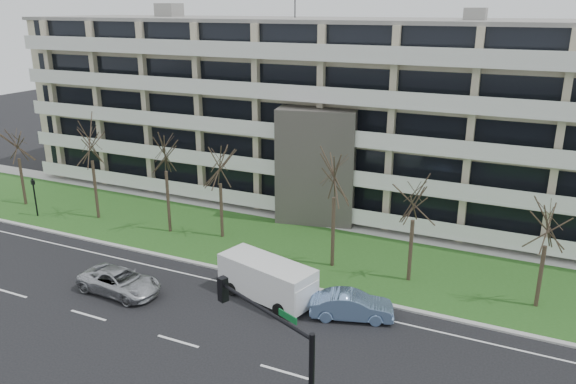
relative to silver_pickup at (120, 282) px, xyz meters
The scene contains 18 objects.
ground 6.79m from the silver_pickup, 24.65° to the right, with size 160.00×160.00×0.00m, color black.
grass_verge 11.91m from the silver_pickup, 58.91° to the left, with size 90.00×10.00×0.06m, color #224D19.
curb 8.06m from the silver_pickup, 40.16° to the left, with size 90.00×0.35×0.12m, color #B2B2AD.
sidewalk 16.86m from the silver_pickup, 68.62° to the left, with size 90.00×2.00×0.08m, color #B2B2AD.
lane_edge_line 7.20m from the silver_pickup, 30.95° to the left, with size 90.00×0.12×0.01m, color white.
apartment_building 24.32m from the silver_pickup, 74.75° to the left, with size 60.50×15.10×18.75m.
silver_pickup is the anchor object (origin of this frame).
blue_sedan 13.78m from the silver_pickup, 12.97° to the left, with size 1.58×4.53×1.49m, color #7A9FD4.
white_van 8.88m from the silver_pickup, 20.52° to the left, with size 6.32×3.68×2.31m.
traffic_signal 16.23m from the silver_pickup, 27.82° to the right, with size 5.04×2.43×6.31m.
pedestrian_signal 16.47m from the silver_pickup, 154.05° to the left, with size 0.37×0.33×3.23m.
tree_0 20.65m from the silver_pickup, 153.84° to the left, with size 3.66×3.66×7.33m.
tree_1 14.69m from the silver_pickup, 138.06° to the left, with size 4.27×4.27×8.54m.
tree_2 11.22m from the silver_pickup, 108.45° to the left, with size 4.27×4.27×8.53m.
tree_3 11.10m from the silver_pickup, 83.62° to the left, with size 3.70×3.70×7.40m.
tree_4 14.63m from the silver_pickup, 40.41° to the left, with size 4.25×4.25×8.50m.
tree_5 18.23m from the silver_pickup, 29.91° to the left, with size 3.60×3.60×7.19m.
tree_6 24.58m from the silver_pickup, 20.99° to the left, with size 3.35×3.35×6.70m.
Camera 1 is at (15.52, -20.08, 16.28)m, focal length 35.00 mm.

